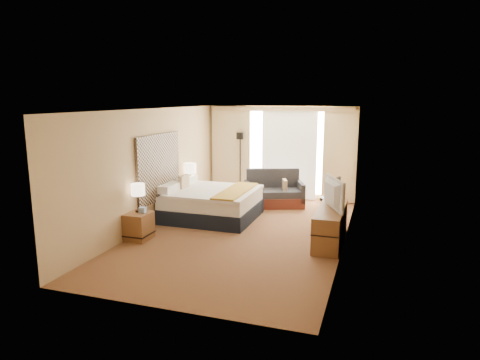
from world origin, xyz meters
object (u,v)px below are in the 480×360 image
(media_dresser, at_px, (330,225))
(floor_lamp, at_px, (240,151))
(lamp_left, at_px, (138,190))
(desk_chair, at_px, (331,201))
(lamp_right, at_px, (190,169))
(nightstand_left, at_px, (139,226))
(television, at_px, (329,193))
(loveseat, at_px, (274,194))
(bed, at_px, (211,203))
(nightstand_right, at_px, (191,199))

(media_dresser, xyz_separation_m, floor_lamp, (-2.98, 3.30, 0.96))
(floor_lamp, bearing_deg, lamp_left, -99.96)
(desk_chair, distance_m, lamp_right, 3.59)
(nightstand_left, relative_size, floor_lamp, 0.30)
(desk_chair, relative_size, lamp_left, 1.73)
(television, bearing_deg, media_dresser, -65.92)
(nightstand_left, relative_size, loveseat, 0.32)
(bed, bearing_deg, media_dresser, -16.38)
(bed, distance_m, loveseat, 1.99)
(media_dresser, relative_size, lamp_right, 2.79)
(bed, xyz_separation_m, lamp_left, (-0.84, -1.82, 0.64))
(nightstand_left, relative_size, television, 0.52)
(nightstand_right, relative_size, lamp_right, 0.85)
(nightstand_left, distance_m, bed, 2.07)
(desk_chair, bearing_deg, nightstand_left, -127.98)
(nightstand_left, height_order, desk_chair, desk_chair)
(nightstand_right, relative_size, desk_chair, 0.54)
(nightstand_left, xyz_separation_m, lamp_left, (-0.03, 0.08, 0.73))
(floor_lamp, relative_size, television, 1.76)
(nightstand_left, xyz_separation_m, media_dresser, (3.70, 1.05, 0.07))
(desk_chair, height_order, lamp_left, lamp_left)
(desk_chair, bearing_deg, floor_lamp, 164.02)
(bed, height_order, floor_lamp, floor_lamp)
(desk_chair, relative_size, television, 0.96)
(lamp_right, bearing_deg, media_dresser, -21.71)
(loveseat, relative_size, desk_chair, 1.69)
(media_dresser, height_order, television, television)
(nightstand_right, relative_size, media_dresser, 0.31)
(television, bearing_deg, desk_chair, -19.64)
(nightstand_left, distance_m, lamp_left, 0.73)
(nightstand_right, height_order, lamp_right, lamp_right)
(media_dresser, distance_m, television, 0.66)
(desk_chair, bearing_deg, lamp_left, -129.00)
(media_dresser, bearing_deg, floor_lamp, 132.08)
(nightstand_right, relative_size, bed, 0.27)
(media_dresser, xyz_separation_m, lamp_right, (-3.71, 1.48, 0.70))
(bed, bearing_deg, desk_chair, 16.60)
(lamp_right, bearing_deg, desk_chair, 2.90)
(media_dresser, xyz_separation_m, bed, (-2.89, 0.85, 0.02))
(nightstand_right, height_order, lamp_left, lamp_left)
(nightstand_left, bearing_deg, floor_lamp, 80.60)
(bed, distance_m, lamp_left, 2.11)
(bed, bearing_deg, television, -17.68)
(loveseat, height_order, floor_lamp, floor_lamp)
(loveseat, height_order, desk_chair, desk_chair)
(loveseat, relative_size, floor_lamp, 0.93)
(bed, relative_size, lamp_left, 3.51)
(floor_lamp, height_order, lamp_left, floor_lamp)
(nightstand_right, relative_size, television, 0.52)
(nightstand_right, xyz_separation_m, television, (3.65, -1.51, 0.73))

